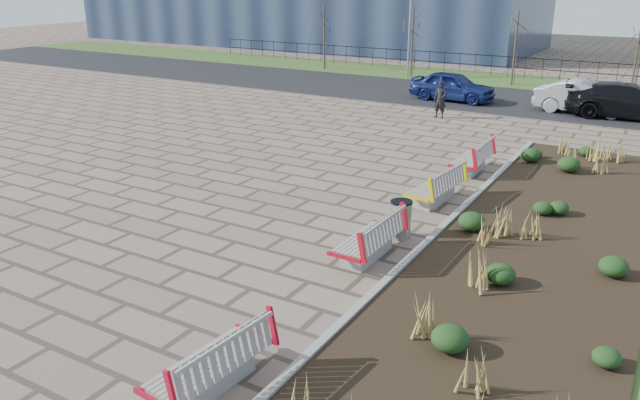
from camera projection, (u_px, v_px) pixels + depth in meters
The scene contains 20 objects.
ground at pixel (187, 270), 13.12m from camera, with size 120.00×120.00×0.00m, color #786653.
planting_bed at pixel (544, 245), 14.18m from camera, with size 4.50×18.00×0.10m, color black.
planting_curb at pixel (446, 225), 15.28m from camera, with size 0.16×18.00×0.15m, color gray.
grass_verge_far at pixel (518, 81), 35.79m from camera, with size 80.00×5.00×0.04m, color #33511E.
road at pixel (488, 99), 30.93m from camera, with size 80.00×7.00×0.02m, color black.
bench_a at pixel (207, 360), 9.22m from camera, with size 0.90×2.10×1.00m, color #B40C24, non-canonical shape.
bench_b at pixel (367, 237), 13.52m from camera, with size 0.90×2.10×1.00m, color red, non-canonical shape.
bench_c at pixel (434, 185), 16.82m from camera, with size 0.90×2.10×1.00m, color yellow, non-canonical shape.
bench_d at pixel (471, 157), 19.40m from camera, with size 0.90×2.10×1.00m, color red, non-canonical shape.
litter_bin at pixel (401, 220), 14.58m from camera, with size 0.50×0.50×0.89m, color #B2B2B7.
pedestrian at pixel (440, 100), 26.61m from camera, with size 0.57×0.38×1.57m, color black.
car_blue at pixel (453, 86), 30.22m from camera, with size 1.64×4.08×1.39m, color navy.
car_silver at pixel (586, 98), 27.35m from camera, with size 1.50×4.29×1.41m, color gray.
car_black at pixel (627, 101), 26.53m from camera, with size 2.05×5.05×1.47m, color black.
tree_a at pixel (324, 37), 39.59m from camera, with size 1.40×1.40×4.00m, color #4C3D2D, non-canonical shape.
tree_b at pixel (412, 42), 36.74m from camera, with size 1.40×1.40×4.00m, color #4C3D2D, non-canonical shape.
tree_c at pixel (515, 48), 33.88m from camera, with size 1.40×1.40×4.00m, color #4C3D2D, non-canonical shape.
tree_d at pixel (637, 55), 31.02m from camera, with size 1.40×1.40×4.00m, color #4C3D2D, non-canonical shape.
lamp_west at pixel (410, 25), 35.99m from camera, with size 0.24×0.60×6.00m, color gray, non-canonical shape.
railing_fence at pixel (525, 67), 36.79m from camera, with size 44.00×0.10×1.20m, color black, non-canonical shape.
Camera 1 is at (8.42, -8.76, 5.88)m, focal length 35.00 mm.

